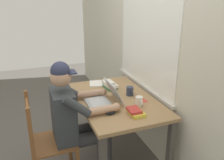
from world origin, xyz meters
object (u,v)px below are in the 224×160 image
(computer_mouse, at_px, (110,113))
(landscape_photo_print, at_px, (141,100))
(seated_person, at_px, (75,116))
(wooden_chair, at_px, (47,142))
(book_stack_side, at_px, (135,112))
(coffee_mug_dark, at_px, (130,91))
(laptop, at_px, (105,98))
(book_stack_main, at_px, (110,85))
(desk, at_px, (115,107))
(coffee_mug_white, at_px, (139,101))

(computer_mouse, bearing_deg, landscape_photo_print, 112.99)
(seated_person, distance_m, wooden_chair, 0.36)
(landscape_photo_print, bearing_deg, computer_mouse, -71.92)
(book_stack_side, distance_m, landscape_photo_print, 0.33)
(coffee_mug_dark, relative_size, landscape_photo_print, 0.89)
(laptop, xyz_separation_m, book_stack_side, (0.33, 0.18, -0.03))
(book_stack_main, bearing_deg, book_stack_side, -0.18)
(wooden_chair, relative_size, landscape_photo_print, 7.09)
(desk, bearing_deg, laptop, -62.54)
(laptop, distance_m, landscape_photo_print, 0.39)
(book_stack_side, bearing_deg, laptop, -150.63)
(computer_mouse, distance_m, coffee_mug_dark, 0.48)
(coffee_mug_dark, distance_m, landscape_photo_print, 0.17)
(wooden_chair, xyz_separation_m, landscape_photo_print, (0.04, 0.98, 0.30))
(laptop, relative_size, computer_mouse, 3.30)
(seated_person, xyz_separation_m, book_stack_main, (-0.38, 0.50, 0.12))
(desk, relative_size, coffee_mug_dark, 10.71)
(coffee_mug_white, relative_size, landscape_photo_print, 0.85)
(seated_person, bearing_deg, landscape_photo_print, 86.42)
(desk, distance_m, laptop, 0.23)
(desk, relative_size, book_stack_side, 7.09)
(wooden_chair, bearing_deg, coffee_mug_dark, 97.06)
(desk, height_order, landscape_photo_print, landscape_photo_print)
(coffee_mug_white, relative_size, book_stack_side, 0.63)
(desk, xyz_separation_m, coffee_mug_dark, (-0.01, 0.17, 0.15))
(book_stack_main, relative_size, book_stack_side, 1.21)
(wooden_chair, xyz_separation_m, laptop, (-0.02, 0.60, 0.35))
(desk, distance_m, seated_person, 0.48)
(seated_person, height_order, landscape_photo_print, seated_person)
(seated_person, distance_m, laptop, 0.34)
(landscape_photo_print, bearing_deg, laptop, -104.91)
(laptop, relative_size, book_stack_side, 1.90)
(seated_person, bearing_deg, computer_mouse, 53.04)
(desk, relative_size, seated_person, 1.01)
(coffee_mug_white, bearing_deg, book_stack_main, -168.75)
(wooden_chair, bearing_deg, book_stack_side, 68.86)
(book_stack_main, bearing_deg, desk, -7.84)
(wooden_chair, height_order, landscape_photo_print, wooden_chair)
(seated_person, bearing_deg, book_stack_side, 58.93)
(book_stack_side, xyz_separation_m, landscape_photo_print, (-0.26, 0.20, -0.02))
(seated_person, relative_size, laptop, 3.71)
(wooden_chair, relative_size, coffee_mug_white, 8.36)
(seated_person, relative_size, coffee_mug_white, 11.13)
(coffee_mug_dark, height_order, book_stack_side, coffee_mug_dark)
(laptop, height_order, landscape_photo_print, laptop)
(desk, height_order, coffee_mug_white, coffee_mug_white)
(desk, xyz_separation_m, wooden_chair, (0.10, -0.74, -0.19))
(seated_person, relative_size, computer_mouse, 12.26)
(desk, bearing_deg, coffee_mug_dark, 94.68)
(seated_person, distance_m, book_stack_side, 0.59)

